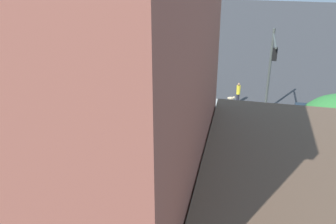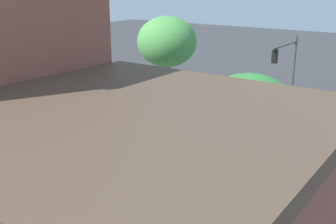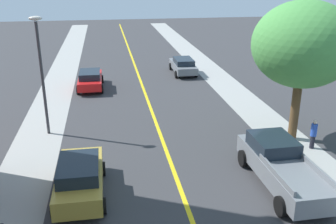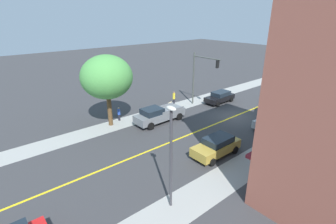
# 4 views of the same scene
# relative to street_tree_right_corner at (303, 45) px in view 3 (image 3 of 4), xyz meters

# --- Properties ---
(street_tree_right_corner) EXTENTS (5.24, 5.24, 7.50)m
(street_tree_right_corner) POSITION_rel_street_tree_right_corner_xyz_m (0.00, 0.00, 0.00)
(street_tree_right_corner) COLOR brown
(street_tree_right_corner) RESTS_ON ground
(street_lamp) EXTENTS (0.70, 0.36, 6.61)m
(street_lamp) POSITION_rel_street_tree_right_corner_xyz_m (-13.47, 3.02, -1.18)
(street_lamp) COLOR #38383D
(street_lamp) RESTS_ON ground
(red_sedan_left_curb) EXTENTS (2.03, 4.49, 1.43)m
(red_sedan_left_curb) POSITION_rel_street_tree_right_corner_xyz_m (-11.28, 11.75, -4.49)
(red_sedan_left_curb) COLOR red
(red_sedan_left_curb) RESTS_ON ground
(grey_sedan_right_curb) EXTENTS (2.02, 4.59, 1.41)m
(grey_sedan_right_curb) POSITION_rel_street_tree_right_corner_xyz_m (-3.06, 15.17, -4.50)
(grey_sedan_right_curb) COLOR slate
(grey_sedan_right_curb) RESTS_ON ground
(gold_sedan_left_curb) EXTENTS (2.05, 4.50, 1.62)m
(gold_sedan_left_curb) POSITION_rel_street_tree_right_corner_xyz_m (-11.33, -3.89, -4.41)
(gold_sedan_left_curb) COLOR #B29338
(gold_sedan_left_curb) RESTS_ON ground
(grey_pickup_truck) EXTENTS (2.25, 5.92, 1.84)m
(grey_pickup_truck) POSITION_rel_street_tree_right_corner_xyz_m (-2.80, -4.38, -4.32)
(grey_pickup_truck) COLOR slate
(grey_pickup_truck) RESTS_ON ground
(pedestrian_blue_shirt) EXTENTS (0.32, 0.32, 1.57)m
(pedestrian_blue_shirt) POSITION_rel_street_tree_right_corner_xyz_m (0.48, -1.31, -4.42)
(pedestrian_blue_shirt) COLOR black
(pedestrian_blue_shirt) RESTS_ON ground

